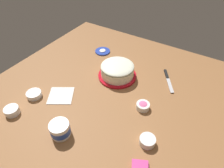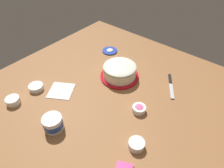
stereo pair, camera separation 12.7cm
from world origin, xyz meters
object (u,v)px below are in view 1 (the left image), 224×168
sprinkle_bowl_blue (12,111)px  paper_napkin (61,95)px  frosting_tub_lid (103,51)px  sprinkle_bowl_pink (143,106)px  sprinkle_bowl_green (147,141)px  frosting_tub (60,129)px  frosted_cake (117,71)px  sprinkle_bowl_rainbow (34,94)px  spreading_knife (168,79)px

sprinkle_bowl_blue → paper_napkin: bearing=151.2°
frosting_tub_lid → sprinkle_bowl_pink: sprinkle_bowl_pink is taller
sprinkle_bowl_green → frosting_tub: bearing=-65.2°
sprinkle_bowl_green → frosted_cake: bearing=-133.3°
sprinkle_bowl_blue → sprinkle_bowl_rainbow: (-0.16, 0.00, -0.00)m
frosting_tub → paper_napkin: bearing=-136.9°
frosting_tub → sprinkle_bowl_rainbow: size_ratio=1.14×
spreading_knife → frosting_tub: bearing=-24.1°
sprinkle_bowl_blue → paper_napkin: sprinkle_bowl_blue is taller
sprinkle_bowl_pink → paper_napkin: bearing=-69.7°
frosted_cake → sprinkle_bowl_blue: 0.69m
sprinkle_bowl_rainbow → paper_napkin: sprinkle_bowl_rainbow is taller
frosting_tub_lid → sprinkle_bowl_green: (0.58, 0.66, 0.01)m
sprinkle_bowl_blue → paper_napkin: size_ratio=0.55×
frosted_cake → sprinkle_bowl_green: frosted_cake is taller
sprinkle_bowl_green → sprinkle_bowl_blue: sprinkle_bowl_blue is taller
sprinkle_bowl_blue → frosting_tub: bearing=97.1°
sprinkle_bowl_blue → paper_napkin: (-0.25, 0.14, -0.02)m
sprinkle_bowl_blue → sprinkle_bowl_rainbow: 0.16m
sprinkle_bowl_green → sprinkle_bowl_pink: sprinkle_bowl_pink is taller
frosted_cake → sprinkle_bowl_blue: frosted_cake is taller
frosting_tub_lid → sprinkle_bowl_pink: (0.38, 0.54, 0.02)m
sprinkle_bowl_blue → sprinkle_bowl_pink: 0.75m
frosting_tub → sprinkle_bowl_green: frosting_tub is taller
sprinkle_bowl_blue → sprinkle_bowl_pink: same height
spreading_knife → paper_napkin: 0.72m
frosting_tub → paper_napkin: size_ratio=0.69×
sprinkle_bowl_blue → sprinkle_bowl_rainbow: sprinkle_bowl_blue is taller
frosted_cake → spreading_knife: (-0.16, 0.31, -0.04)m
sprinkle_bowl_rainbow → frosted_cake: bearing=142.2°
frosting_tub → frosting_tub_lid: (-0.77, -0.25, -0.04)m
frosted_cake → spreading_knife: 0.35m
spreading_knife → sprinkle_bowl_pink: size_ratio=2.68×
sprinkle_bowl_green → paper_napkin: 0.60m
sprinkle_bowl_rainbow → paper_napkin: 0.16m
frosting_tub_lid → paper_napkin: size_ratio=0.80×
frosted_cake → paper_napkin: size_ratio=1.77×
frosted_cake → frosting_tub_lid: bearing=-128.3°
spreading_knife → sprinkle_bowl_green: (0.53, 0.08, 0.01)m
spreading_knife → sprinkle_bowl_pink: (0.33, -0.04, 0.02)m
frosted_cake → paper_napkin: (0.35, -0.21, -0.05)m
frosting_tub → sprinkle_bowl_blue: size_ratio=1.26×
paper_napkin → spreading_knife: bearing=134.5°
sprinkle_bowl_pink → paper_napkin: 0.51m
sprinkle_bowl_green → sprinkle_bowl_pink: size_ratio=1.03×
frosting_tub_lid → sprinkle_bowl_rainbow: size_ratio=1.32×
frosting_tub → sprinkle_bowl_blue: frosting_tub is taller
sprinkle_bowl_blue → sprinkle_bowl_green: bearing=107.2°
frosting_tub → paper_napkin: 0.29m
frosting_tub → sprinkle_bowl_pink: bearing=143.6°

